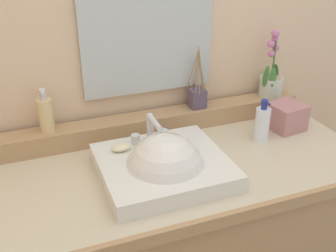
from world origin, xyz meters
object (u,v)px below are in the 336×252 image
sink_basin (165,171)px  reed_diffuser (197,97)px  soap_bar (121,148)px  soap_dispenser (46,114)px  tissue_box (286,116)px  lotion_bottle (262,123)px  potted_plant (271,80)px

sink_basin → reed_diffuser: reed_diffuser is taller
reed_diffuser → soap_bar: bearing=-151.4°
soap_dispenser → tissue_box: 0.96m
sink_basin → lotion_bottle: bearing=13.7°
sink_basin → reed_diffuser: size_ratio=1.63×
soap_bar → soap_dispenser: bearing=137.0°
lotion_bottle → sink_basin: bearing=-166.3°
reed_diffuser → tissue_box: bearing=-27.9°
potted_plant → lotion_bottle: size_ratio=1.75×
potted_plant → soap_dispenser: 0.96m
soap_bar → reed_diffuser: (0.39, 0.21, 0.05)m
sink_basin → tissue_box: (0.60, 0.16, 0.03)m
soap_bar → reed_diffuser: size_ratio=0.27×
potted_plant → tissue_box: size_ratio=2.30×
soap_bar → sink_basin: bearing=-45.8°
sink_basin → soap_bar: 0.17m
soap_dispenser → tissue_box: size_ratio=1.27×
lotion_bottle → reed_diffuser: bearing=129.3°
soap_dispenser → reed_diffuser: bearing=0.1°
reed_diffuser → potted_plant: bearing=-1.1°
reed_diffuser → lotion_bottle: bearing=-50.7°
soap_bar → reed_diffuser: 0.44m
sink_basin → reed_diffuser: (0.27, 0.33, 0.10)m
sink_basin → soap_bar: (-0.12, 0.12, 0.05)m
soap_dispenser → tissue_box: (0.94, -0.17, -0.09)m
lotion_bottle → soap_bar: bearing=178.9°
potted_plant → lotion_bottle: 0.29m
soap_bar → soap_dispenser: (-0.22, 0.21, 0.08)m
potted_plant → tissue_box: potted_plant is taller
potted_plant → sink_basin: bearing=-152.5°
sink_basin → tissue_box: bearing=14.7°
sink_basin → soap_dispenser: size_ratio=2.58×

